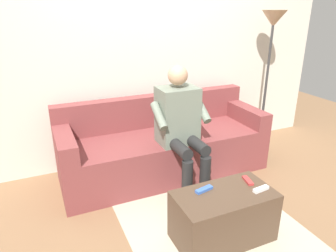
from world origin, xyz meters
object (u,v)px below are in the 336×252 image
at_px(remote_red, 248,180).
at_px(remote_blue, 204,189).
at_px(couch, 164,147).
at_px(coffee_table, 223,216).
at_px(person_solo_seated, 180,123).
at_px(floor_lamp, 272,34).
at_px(remote_white, 261,189).

distance_m(remote_red, remote_blue, 0.38).
bearing_deg(couch, remote_blue, 83.35).
xyz_separation_m(coffee_table, person_solo_seated, (-0.03, -0.82, 0.48)).
height_order(couch, person_solo_seated, person_solo_seated).
xyz_separation_m(couch, floor_lamp, (-1.42, -0.13, 1.11)).
distance_m(couch, floor_lamp, 1.80).
bearing_deg(coffee_table, couch, -90.00).
bearing_deg(remote_red, person_solo_seated, 29.27).
distance_m(remote_white, floor_lamp, 2.03).
bearing_deg(remote_blue, floor_lamp, -153.93).
bearing_deg(floor_lamp, couch, 5.21).
height_order(couch, remote_white, couch).
distance_m(coffee_table, remote_red, 0.34).
distance_m(remote_blue, floor_lamp, 2.18).
relative_size(person_solo_seated, remote_red, 9.27).
bearing_deg(remote_white, coffee_table, 157.88).
xyz_separation_m(coffee_table, remote_red, (-0.26, -0.07, 0.21)).
height_order(coffee_table, floor_lamp, floor_lamp).
relative_size(remote_red, floor_lamp, 0.08).
bearing_deg(person_solo_seated, couch, -84.86).
relative_size(coffee_table, remote_blue, 5.17).
distance_m(couch, person_solo_seated, 0.52).
height_order(couch, floor_lamp, floor_lamp).
relative_size(remote_blue, floor_lamp, 0.09).
height_order(coffee_table, remote_red, remote_red).
height_order(person_solo_seated, remote_red, person_solo_seated).
bearing_deg(floor_lamp, person_solo_seated, 18.41).
xyz_separation_m(couch, remote_white, (-0.27, 1.23, 0.13)).
bearing_deg(remote_blue, coffee_table, 130.74).
distance_m(remote_white, remote_blue, 0.43).
bearing_deg(couch, person_solo_seated, 95.14).
height_order(remote_blue, floor_lamp, floor_lamp).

